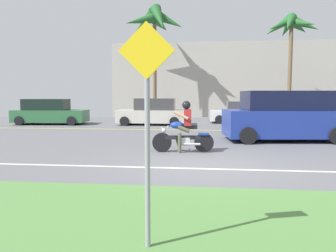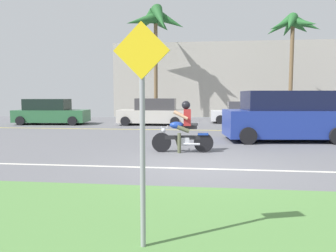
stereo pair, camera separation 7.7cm
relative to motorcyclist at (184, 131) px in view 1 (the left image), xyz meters
name	(u,v)px [view 1 (the left image)]	position (x,y,z in m)	size (l,w,h in m)	color
ground	(204,148)	(0.65, 1.09, -0.71)	(56.00, 30.00, 0.04)	slate
grass_median	(206,230)	(0.65, -6.01, -0.66)	(56.00, 3.80, 0.06)	#548442
lane_line_near	(204,169)	(0.65, -2.30, -0.69)	(50.40, 0.12, 0.01)	silver
lane_line_far	(204,130)	(0.65, 6.72, -0.69)	(50.40, 0.12, 0.01)	yellow
motorcyclist	(184,131)	(0.00, 0.00, 0.00)	(1.95, 0.64, 1.63)	black
suv_nearby	(284,117)	(3.84, 3.13, 0.27)	(4.89, 2.66, 1.98)	navy
parked_car_0	(49,112)	(-9.04, 9.24, 0.05)	(4.59, 2.20, 1.60)	#2D663D
parked_car_1	(152,113)	(-2.51, 9.52, 0.07)	(4.18, 1.87, 1.64)	beige
parked_car_2	(243,113)	(3.23, 11.53, -0.02)	(4.15, 1.97, 1.43)	silver
parked_car_3	(334,113)	(9.15, 12.00, -0.01)	(4.43, 1.83, 1.45)	#8C939E
palm_tree_0	(155,24)	(-3.10, 14.50, 6.49)	(4.69, 4.57, 8.55)	brown
palm_tree_1	(291,28)	(6.63, 13.36, 5.74)	(3.80, 3.75, 7.44)	brown
street_sign	(147,115)	(-0.01, -6.60, 0.88)	(0.62, 0.06, 2.58)	gray
building_far	(238,81)	(3.63, 19.09, 2.44)	(21.66, 4.00, 6.27)	#A8A399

